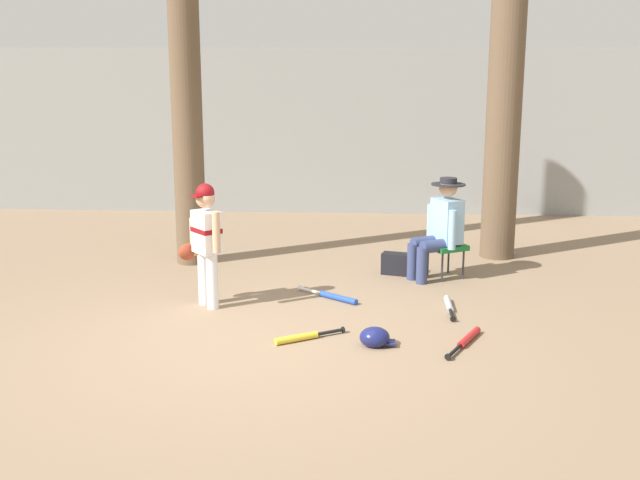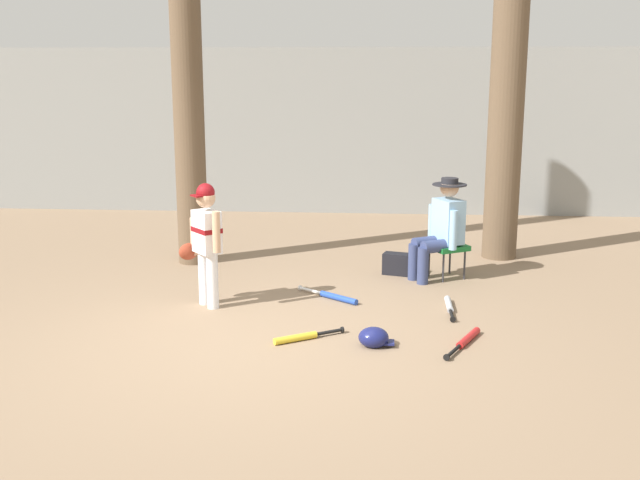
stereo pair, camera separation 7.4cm
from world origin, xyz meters
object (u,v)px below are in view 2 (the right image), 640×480
object	(u,v)px
bat_blue_youth	(334,297)
batting_helmet_navy	(374,338)
tree_behind_spectator	(509,59)
folding_stool	(447,248)
young_ballplayer	(206,237)
handbag_beside_stool	(397,264)
bat_red_barrel	(466,340)
seated_spectator	(441,226)
bat_yellow_trainer	(301,337)
tree_near_player	(186,29)
bat_aluminum_silver	(449,306)

from	to	relation	value
bat_blue_youth	batting_helmet_navy	distance (m)	1.46
tree_behind_spectator	folding_stool	distance (m)	2.57
young_ballplayer	handbag_beside_stool	size ratio (longest dim) A/B	3.84
young_ballplayer	bat_blue_youth	xyz separation A→B (m)	(1.32, 0.31, -0.71)
bat_red_barrel	batting_helmet_navy	world-z (taller)	batting_helmet_navy
folding_stool	seated_spectator	distance (m)	0.29
young_ballplayer	bat_yellow_trainer	size ratio (longest dim) A/B	2.04
folding_stool	seated_spectator	size ratio (longest dim) A/B	0.45
seated_spectator	bat_yellow_trainer	size ratio (longest dim) A/B	1.88
seated_spectator	handbag_beside_stool	bearing A→B (deg)	162.13
tree_behind_spectator	handbag_beside_stool	size ratio (longest dim) A/B	16.92
young_ballplayer	bat_red_barrel	world-z (taller)	young_ballplayer
tree_behind_spectator	young_ballplayer	size ratio (longest dim) A/B	4.41
batting_helmet_navy	handbag_beside_stool	bearing A→B (deg)	83.71
tree_near_player	folding_stool	bearing A→B (deg)	-9.64
batting_helmet_navy	tree_near_player	bearing A→B (deg)	128.74
young_ballplayer	bat_blue_youth	world-z (taller)	young_ballplayer
tree_behind_spectator	batting_helmet_navy	bearing A→B (deg)	-115.30
seated_spectator	bat_red_barrel	xyz separation A→B (m)	(0.07, -2.19, -0.61)
folding_stool	bat_blue_youth	world-z (taller)	folding_stool
bat_red_barrel	handbag_beside_stool	bearing A→B (deg)	103.56
young_ballplayer	bat_aluminum_silver	world-z (taller)	young_ballplayer
young_ballplayer	bat_aluminum_silver	size ratio (longest dim) A/B	1.83
bat_blue_youth	seated_spectator	bearing A→B (deg)	37.71
seated_spectator	bat_aluminum_silver	distance (m)	1.32
seated_spectator	batting_helmet_navy	size ratio (longest dim) A/B	3.70
tree_behind_spectator	seated_spectator	world-z (taller)	tree_behind_spectator
tree_near_player	bat_aluminum_silver	world-z (taller)	tree_near_player
bat_aluminum_silver	bat_red_barrel	bearing A→B (deg)	-86.56
young_ballplayer	bat_aluminum_silver	xyz separation A→B (m)	(2.53, 0.07, -0.71)
bat_blue_youth	bat_red_barrel	distance (m)	1.79
seated_spectator	bat_red_barrel	distance (m)	2.27
young_ballplayer	batting_helmet_navy	bearing A→B (deg)	-31.50
tree_behind_spectator	folding_stool	size ratio (longest dim) A/B	10.55
tree_near_player	tree_behind_spectator	xyz separation A→B (m)	(3.97, 0.55, -0.35)
folding_stool	bat_yellow_trainer	world-z (taller)	folding_stool
tree_near_player	folding_stool	distance (m)	4.11
handbag_beside_stool	batting_helmet_navy	distance (m)	2.49
handbag_beside_stool	bat_yellow_trainer	size ratio (longest dim) A/B	0.53
tree_near_player	bat_blue_youth	xyz separation A→B (m)	(1.90, -1.52, -2.88)
folding_stool	batting_helmet_navy	bearing A→B (deg)	-109.82
tree_behind_spectator	handbag_beside_stool	distance (m)	2.95
folding_stool	seated_spectator	bearing A→B (deg)	-150.46
seated_spectator	bat_aluminum_silver	world-z (taller)	seated_spectator
tree_behind_spectator	bat_red_barrel	size ratio (longest dim) A/B	7.63
batting_helmet_navy	seated_spectator	bearing A→B (deg)	71.69
handbag_beside_stool	bat_red_barrel	bearing A→B (deg)	-76.44
tree_behind_spectator	seated_spectator	bearing A→B (deg)	-127.24
tree_behind_spectator	folding_stool	xyz separation A→B (m)	(-0.78, -1.09, -2.19)
tree_behind_spectator	batting_helmet_navy	distance (m)	4.56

